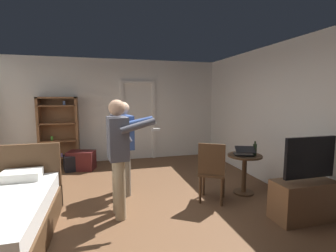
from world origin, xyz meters
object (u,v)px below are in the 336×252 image
object	(u,v)px
tv_flatscreen	(312,194)
wooden_chair	(212,170)
suitcase_dark	(81,160)
person_blue_shirt	(119,150)
bottle_on_table	(255,149)
suitcase_small	(76,162)
person_striped_shirt	(124,141)
side_table	(244,168)
laptop	(244,153)
bookshelf	(59,129)

from	to	relation	value
tv_flatscreen	wooden_chair	world-z (taller)	tv_flatscreen
suitcase_dark	wooden_chair	bearing A→B (deg)	-32.01
tv_flatscreen	person_blue_shirt	distance (m)	2.79
bottle_on_table	suitcase_small	bearing A→B (deg)	143.58
person_striped_shirt	suitcase_dark	distance (m)	2.02
tv_flatscreen	suitcase_dark	size ratio (longest dim) A/B	1.98
side_table	person_striped_shirt	distance (m)	2.17
side_table	laptop	world-z (taller)	laptop
laptop	suitcase_small	bearing A→B (deg)	142.38
side_table	suitcase_dark	size ratio (longest dim) A/B	1.17
person_blue_shirt	suitcase_small	bearing A→B (deg)	108.35
suitcase_dark	suitcase_small	bearing A→B (deg)	-164.82
wooden_chair	suitcase_small	xyz separation A→B (m)	(-2.30, 2.44, -0.36)
suitcase_dark	suitcase_small	xyz separation A→B (m)	(-0.12, 0.00, -0.04)
bottle_on_table	suitcase_dark	world-z (taller)	bottle_on_table
bookshelf	laptop	distance (m)	4.39
suitcase_dark	suitcase_small	world-z (taller)	suitcase_dark
laptop	wooden_chair	xyz separation A→B (m)	(-0.67, -0.15, -0.21)
person_blue_shirt	suitcase_small	xyz separation A→B (m)	(-0.83, 2.50, -0.78)
bottle_on_table	suitcase_dark	bearing A→B (deg)	142.57
tv_flatscreen	wooden_chair	bearing A→B (deg)	143.19
person_blue_shirt	suitcase_small	world-z (taller)	person_blue_shirt
bookshelf	person_striped_shirt	bearing A→B (deg)	-57.37
bookshelf	laptop	xyz separation A→B (m)	(3.39, -2.79, -0.17)
laptop	wooden_chair	bearing A→B (deg)	-167.41
bottle_on_table	person_blue_shirt	distance (m)	2.34
wooden_chair	bottle_on_table	bearing A→B (deg)	7.33
bookshelf	side_table	distance (m)	4.42
person_striped_shirt	wooden_chair	bearing A→B (deg)	-30.00
bookshelf	suitcase_small	bearing A→B (deg)	-50.38
bookshelf	tv_flatscreen	distance (m)	5.44
wooden_chair	person_blue_shirt	size ratio (longest dim) A/B	0.59
side_table	suitcase_dark	bearing A→B (deg)	142.23
bottle_on_table	wooden_chair	bearing A→B (deg)	-172.67
bookshelf	tv_flatscreen	world-z (taller)	bookshelf
tv_flatscreen	bottle_on_table	world-z (taller)	tv_flatscreen
person_striped_shirt	suitcase_small	world-z (taller)	person_striped_shirt
laptop	suitcase_small	distance (m)	3.80
bottle_on_table	tv_flatscreen	bearing A→B (deg)	-73.85
tv_flatscreen	wooden_chair	xyz separation A→B (m)	(-1.13, 0.85, 0.20)
person_blue_shirt	suitcase_small	size ratio (longest dim) A/B	3.21
tv_flatscreen	laptop	bearing A→B (deg)	114.88
bottle_on_table	suitcase_small	world-z (taller)	bottle_on_table
wooden_chair	person_striped_shirt	bearing A→B (deg)	150.00
bottle_on_table	person_blue_shirt	xyz separation A→B (m)	(-2.33, -0.17, 0.16)
wooden_chair	person_striped_shirt	size ratio (longest dim) A/B	0.61
suitcase_dark	person_striped_shirt	bearing A→B (deg)	-46.62
suitcase_dark	suitcase_small	size ratio (longest dim) A/B	1.14
bottle_on_table	suitcase_small	distance (m)	3.98
suitcase_small	bookshelf	bearing A→B (deg)	114.08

